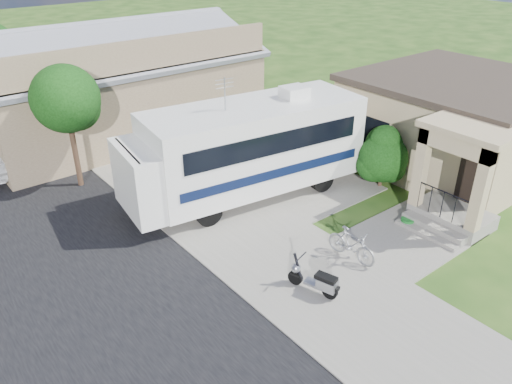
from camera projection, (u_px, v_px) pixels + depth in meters
ground at (322, 256)px, 14.81m from camera, size 120.00×120.00×0.00m
sidewalk_slab at (136, 157)px, 21.14m from camera, size 4.00×80.00×0.06m
driveway_slab at (264, 187)px, 18.73m from camera, size 7.00×6.00×0.05m
walk_slab at (411, 236)px, 15.76m from camera, size 4.00×3.00×0.05m
house at (456, 122)px, 19.86m from camera, size 9.47×7.80×3.54m
warehouse at (113, 87)px, 23.51m from camera, size 12.50×8.40×5.04m
street_tree_a at (68, 101)px, 17.48m from camera, size 2.44×2.40×4.58m
motorhome at (246, 147)px, 17.33m from camera, size 8.85×3.78×4.39m
shrub at (383, 155)px, 18.31m from camera, size 1.98×1.89×2.43m
scooter at (316, 281)px, 13.09m from camera, size 0.72×1.47×0.98m
bicycle at (351, 246)px, 14.40m from camera, size 0.62×1.68×0.99m
garden_hose at (407, 222)px, 16.33m from camera, size 0.44×0.44×0.20m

